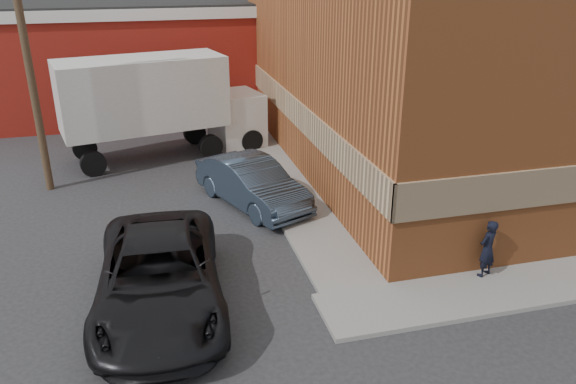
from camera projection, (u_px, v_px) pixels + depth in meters
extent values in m
plane|color=#28282B|center=(331.00, 295.00, 13.67)|extent=(90.00, 90.00, 0.00)
cube|color=#AA592B|center=(467.00, 44.00, 21.94)|extent=(14.00, 18.00, 9.00)
cube|color=#D3AE82|center=(294.00, 110.00, 21.16)|extent=(0.08, 18.16, 1.00)
cube|color=gray|center=(272.00, 168.00, 21.82)|extent=(1.80, 18.00, 0.12)
cube|color=maroon|center=(100.00, 64.00, 29.18)|extent=(16.00, 8.00, 5.00)
cube|color=silver|center=(93.00, 8.00, 28.12)|extent=(16.30, 8.30, 0.50)
cube|color=black|center=(93.00, 2.00, 28.00)|extent=(16.00, 8.00, 0.10)
cylinder|color=#4F3B27|center=(28.00, 61.00, 18.24)|extent=(0.26, 0.26, 9.00)
imported|color=black|center=(487.00, 248.00, 14.04)|extent=(0.66, 0.56, 1.53)
imported|color=#344457|center=(252.00, 183.00, 18.38)|extent=(3.35, 5.02, 1.56)
imported|color=black|center=(159.00, 277.00, 12.87)|extent=(3.14, 6.24, 1.70)
cube|color=silver|center=(143.00, 93.00, 21.98)|extent=(6.73, 3.83, 2.74)
cube|color=#1D6F1E|center=(152.00, 111.00, 21.09)|extent=(5.99, 1.33, 0.84)
cube|color=silver|center=(241.00, 119.00, 24.28)|extent=(2.35, 2.67, 2.32)
cylinder|color=black|center=(93.00, 164.00, 21.00)|extent=(1.00, 0.51, 0.95)
cylinder|color=black|center=(85.00, 148.00, 22.73)|extent=(1.00, 0.51, 0.95)
cylinder|color=black|center=(211.00, 146.00, 22.93)|extent=(1.00, 0.51, 0.95)
cylinder|color=black|center=(195.00, 133.00, 24.67)|extent=(1.00, 0.51, 0.95)
cylinder|color=black|center=(251.00, 140.00, 23.68)|extent=(1.00, 0.51, 0.95)
cylinder|color=black|center=(233.00, 128.00, 25.42)|extent=(1.00, 0.51, 0.95)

